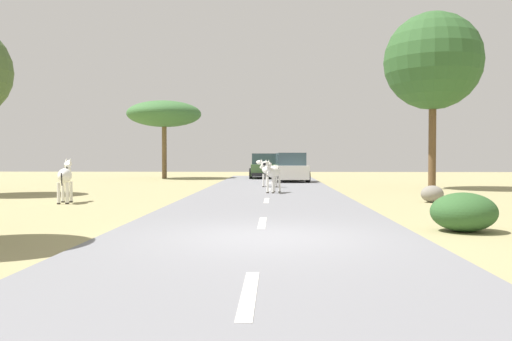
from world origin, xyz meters
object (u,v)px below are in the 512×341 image
Objects in this scene: tree_5 at (433,62)px; rock_2 at (432,194)px; tree_1 at (164,114)px; zebra_0 at (273,173)px; bush_1 at (464,212)px; car_1 at (290,168)px; zebra_2 at (269,170)px; zebra_1 at (65,176)px; car_0 at (263,167)px.

tree_5 is 11.24× the size of rock_2.
tree_5 is at bearing -37.53° from tree_1.
zebra_0 is 6.59m from rock_2.
bush_1 is (11.77, -26.35, -4.22)m from tree_1.
tree_1 is 29.17m from bush_1.
car_1 is 0.53× the size of tree_5.
zebra_2 is 0.16× the size of tree_5.
zebra_1 is 20.49m from tree_1.
car_0 is 3.33× the size of bush_1.
car_1 is at bearing 105.81° from car_0.
car_0 is 5.90× the size of rock_2.
tree_5 is 15.98m from bush_1.
car_0 is at bearing 104.16° from car_1.
tree_5 is 6.34× the size of bush_1.
bush_1 is at bearing 97.43° from car_0.
zebra_2 is 9.42m from tree_5.
tree_5 is (7.62, 3.78, 5.21)m from zebra_0.
tree_1 is at bearing -4.29° from car_0.
rock_2 is at bearing 170.10° from zebra_0.
zebra_0 is 0.16× the size of tree_5.
rock_2 is (12.20, 0.67, -0.60)m from zebra_1.
zebra_1 is (-6.84, -4.46, 0.01)m from zebra_0.
tree_1 is at bearing -38.03° from zebra_0.
tree_1 is (-7.85, 15.66, 3.74)m from zebra_0.
car_0 is at bearing 100.06° from bush_1.
rock_2 is at bearing -55.82° from tree_1.
tree_5 reaches higher than zebra_2.
zebra_1 reaches higher than bush_1.
tree_1 is at bearing 81.31° from zebra_1.
zebra_0 is at bearing -63.38° from tree_1.
zebra_2 reaches higher than rock_2.
zebra_1 reaches higher than rock_2.
tree_5 reaches higher than zebra_0.
zebra_1 is at bearing 149.94° from bush_1.
car_0 is (-0.72, 15.46, -0.03)m from zebra_0.
zebra_0 is at bearing 90.02° from car_0.
tree_5 is at bearing 122.90° from car_0.
tree_1 is 0.66× the size of tree_5.
tree_5 is at bearing 73.38° from rock_2.
rock_2 is (13.21, -19.45, -4.33)m from tree_1.
car_1 is at bearing 26.98° from zebra_2.
zebra_1 is 20.84m from car_0.
car_0 and car_1 have the same top height.
zebra_0 is at bearing -138.43° from zebra_2.
zebra_1 reaches higher than zebra_2.
car_0 is 0.99× the size of car_1.
car_1 is 5.96× the size of rock_2.
car_1 is at bearing -70.38° from zebra_0.
tree_1 reaches higher than car_1.
bush_1 is (2.90, -20.92, -0.45)m from car_1.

